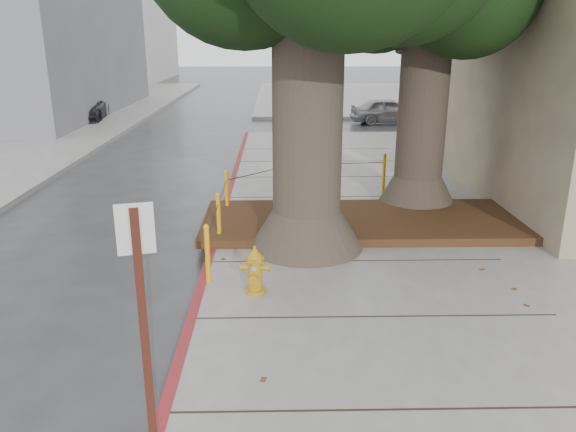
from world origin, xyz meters
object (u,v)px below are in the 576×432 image
fire_hydrant (255,270)px  signpost (146,352)px  car_red (453,109)px  car_dark (85,107)px  car_silver (388,111)px

fire_hydrant → signpost: size_ratio=0.28×
car_red → car_dark: car_dark is taller
fire_hydrant → car_red: car_red is taller
signpost → car_silver: size_ratio=0.76×
signpost → car_red: bearing=53.8°
car_red → car_dark: size_ratio=0.86×
signpost → car_dark: bearing=95.1°
fire_hydrant → car_silver: bearing=78.2°
car_silver → car_red: 2.93m
car_silver → car_red: bearing=-94.8°
signpost → car_red: 23.72m
fire_hydrant → car_silver: car_silver is taller
signpost → car_dark: 24.52m
car_silver → car_red: size_ratio=0.86×
fire_hydrant → car_dark: (-8.62, 19.11, 0.16)m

